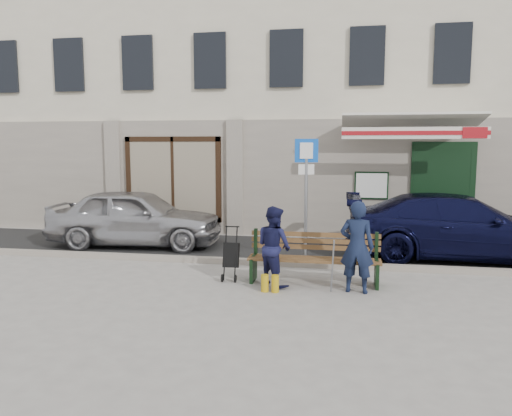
% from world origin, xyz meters
% --- Properties ---
extents(ground, '(80.00, 80.00, 0.00)m').
position_xyz_m(ground, '(0.00, 0.00, 0.00)').
color(ground, '#9E9991').
rests_on(ground, ground).
extents(asphalt_lane, '(60.00, 3.20, 0.01)m').
position_xyz_m(asphalt_lane, '(0.00, 3.10, 0.01)').
color(asphalt_lane, '#282828').
rests_on(asphalt_lane, ground).
extents(curb, '(60.00, 0.18, 0.12)m').
position_xyz_m(curb, '(0.00, 1.50, 0.06)').
color(curb, '#9E9384').
rests_on(curb, ground).
extents(building, '(20.00, 8.27, 10.00)m').
position_xyz_m(building, '(0.01, 8.45, 4.97)').
color(building, beige).
rests_on(building, ground).
extents(car_silver, '(4.39, 2.03, 1.46)m').
position_xyz_m(car_silver, '(-3.52, 2.95, 0.73)').
color(car_silver, '#ABABAF').
rests_on(car_silver, ground).
extents(car_navy, '(4.97, 2.03, 1.44)m').
position_xyz_m(car_navy, '(4.11, 2.87, 0.72)').
color(car_navy, black).
rests_on(car_navy, ground).
extents(parking_sign, '(0.48, 0.14, 2.65)m').
position_xyz_m(parking_sign, '(0.80, 1.86, 1.77)').
color(parking_sign, gray).
rests_on(parking_sign, ground).
extents(bench, '(2.40, 1.17, 0.98)m').
position_xyz_m(bench, '(1.03, 0.29, 0.46)').
color(bench, brown).
rests_on(bench, ground).
extents(man, '(0.63, 0.46, 1.59)m').
position_xyz_m(man, '(1.82, -0.13, 0.80)').
color(man, '#131C36').
rests_on(man, ground).
extents(woman, '(0.89, 0.88, 1.44)m').
position_xyz_m(woman, '(0.37, 0.03, 0.72)').
color(woman, '#16173D').
rests_on(woman, ground).
extents(stroller, '(0.30, 0.42, 1.00)m').
position_xyz_m(stroller, '(-0.48, 0.29, 0.44)').
color(stroller, black).
rests_on(stroller, ground).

